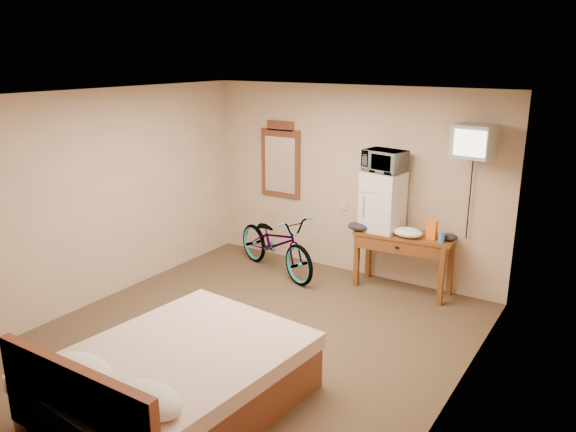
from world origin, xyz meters
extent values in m
plane|color=brown|center=(0.00, 0.00, 0.00)|extent=(4.60, 4.60, 0.00)
plane|color=silver|center=(0.00, 0.00, 2.50)|extent=(4.60, 4.60, 0.00)
cube|color=beige|center=(0.00, 2.30, 1.25)|extent=(4.20, 0.04, 2.50)
cube|color=beige|center=(0.00, -2.30, 1.25)|extent=(4.20, 0.04, 2.50)
cube|color=beige|center=(-2.10, 0.00, 1.25)|extent=(0.04, 4.60, 2.50)
cube|color=beige|center=(2.10, 0.00, 1.25)|extent=(0.04, 4.60, 2.50)
cube|color=beige|center=(-0.08, 2.29, 0.92)|extent=(0.08, 0.01, 0.13)
cube|color=brown|center=(0.88, 2.04, 0.73)|extent=(1.23, 0.58, 0.04)
cube|color=brown|center=(0.33, 1.86, 0.35)|extent=(0.06, 0.06, 0.71)
cube|color=brown|center=(1.43, 1.86, 0.35)|extent=(0.06, 0.06, 0.71)
cube|color=brown|center=(0.33, 2.22, 0.35)|extent=(0.06, 0.06, 0.71)
cube|color=brown|center=(1.43, 2.22, 0.35)|extent=(0.06, 0.06, 0.71)
cube|color=brown|center=(0.88, 1.84, 0.63)|extent=(1.07, 0.15, 0.16)
cube|color=black|center=(0.88, 1.82, 0.63)|extent=(0.05, 0.02, 0.03)
cube|color=silver|center=(0.58, 2.03, 1.12)|extent=(0.48, 0.47, 0.74)
cube|color=#A7A7A2|center=(0.58, 1.81, 1.27)|extent=(0.45, 0.01, 0.00)
cylinder|color=#A7A7A2|center=(0.42, 1.81, 1.08)|extent=(0.02, 0.02, 0.27)
imported|color=silver|center=(0.58, 2.03, 1.62)|extent=(0.54, 0.42, 0.27)
cube|color=orange|center=(1.23, 2.01, 0.87)|extent=(0.12, 0.08, 0.23)
cylinder|color=#3F7BD8|center=(1.36, 1.95, 0.81)|extent=(0.07, 0.07, 0.13)
ellipsoid|color=white|center=(0.96, 1.94, 0.81)|extent=(0.36, 0.28, 0.11)
ellipsoid|color=black|center=(0.35, 1.85, 0.80)|extent=(0.28, 0.21, 0.10)
ellipsoid|color=black|center=(1.43, 2.07, 0.79)|extent=(0.18, 0.15, 0.08)
cube|color=black|center=(1.62, 2.28, 1.86)|extent=(0.14, 0.02, 0.14)
cylinder|color=black|center=(1.62, 2.24, 1.86)|extent=(0.05, 0.30, 0.05)
cube|color=#A7A7A2|center=(1.62, 2.02, 1.95)|extent=(0.46, 0.40, 0.37)
cube|color=white|center=(1.62, 1.84, 1.95)|extent=(0.35, 0.05, 0.28)
cube|color=black|center=(1.62, 2.20, 1.95)|extent=(0.26, 0.04, 0.23)
cube|color=brown|center=(-1.09, 2.27, 1.39)|extent=(0.63, 0.04, 0.96)
cube|color=brown|center=(-1.09, 2.27, 1.91)|extent=(0.42, 0.04, 0.13)
cube|color=white|center=(-1.09, 2.25, 1.37)|extent=(0.50, 0.01, 0.79)
imported|color=black|center=(-0.79, 1.69, 0.42)|extent=(1.71, 1.11, 0.85)
cube|color=brown|center=(0.22, -1.30, 0.20)|extent=(1.70, 2.16, 0.40)
cube|color=beige|center=(0.22, -1.30, 0.45)|extent=(1.74, 2.21, 0.14)
cube|color=brown|center=(0.22, -2.26, 0.55)|extent=(1.53, 0.08, 0.70)
ellipsoid|color=silver|center=(-0.13, -1.95, 0.58)|extent=(0.57, 0.35, 0.20)
ellipsoid|color=silver|center=(0.58, -1.95, 0.58)|extent=(0.57, 0.35, 0.20)
camera|label=1|loc=(3.20, -4.25, 2.87)|focal=35.00mm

